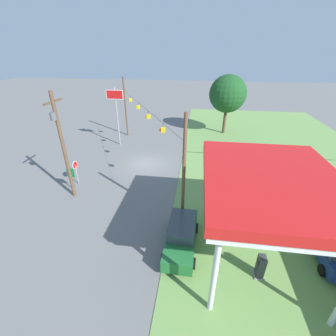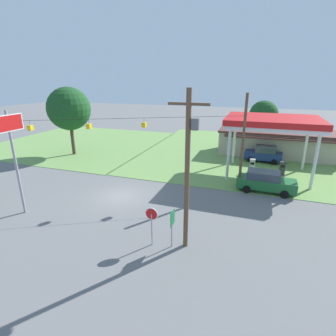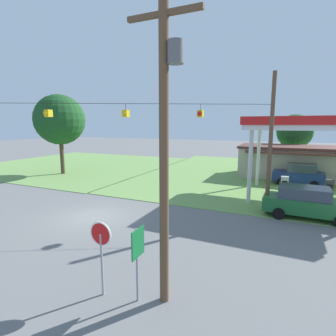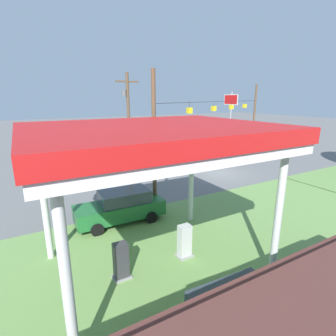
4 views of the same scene
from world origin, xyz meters
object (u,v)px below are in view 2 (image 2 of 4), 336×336
car_at_pumps_rear (264,154)px  utility_pole_main (188,165)px  route_sign (172,222)px  tree_behind_station (263,115)px  fuel_pump_far (282,169)px  stop_sign_roadside (152,218)px  tree_west_verge (69,109)px  stop_sign_overhead (12,142)px  gas_station_store (279,143)px  fuel_pump_near (252,166)px  car_at_pumps_front (265,181)px  gas_station_canopy (273,123)px

car_at_pumps_rear → utility_pole_main: 20.50m
route_sign → tree_behind_station: size_ratio=0.36×
fuel_pump_far → stop_sign_roadside: 17.54m
tree_west_verge → stop_sign_roadside: bearing=-41.2°
stop_sign_overhead → gas_station_store: bearing=50.7°
gas_station_store → tree_west_verge: bearing=-162.2°
fuel_pump_near → stop_sign_roadside: size_ratio=0.63×
stop_sign_roadside → car_at_pumps_front: bearing=-121.2°
gas_station_store → stop_sign_overhead: bearing=-129.3°
fuel_pump_near → utility_pole_main: utility_pole_main is taller
car_at_pumps_front → utility_pole_main: (-4.53, -10.16, 4.19)m
route_sign → utility_pole_main: utility_pole_main is taller
fuel_pump_far → stop_sign_overhead: (-18.86, -14.78, 4.69)m
stop_sign_roadside → tree_west_verge: bearing=-41.2°
tree_west_verge → fuel_pump_near: bearing=0.0°
route_sign → fuel_pump_near: bearing=75.2°
stop_sign_roadside → fuel_pump_near: bearing=-108.8°
stop_sign_roadside → tree_west_verge: 23.79m
route_sign → tree_west_verge: tree_west_verge is taller
gas_station_store → car_at_pumps_front: bearing=-97.4°
car_at_pumps_front → tree_west_verge: (-24.13, 4.69, 5.03)m
car_at_pumps_rear → fuel_pump_near: bearing=79.2°
stop_sign_roadside → tree_west_verge: (-17.62, 15.43, 4.19)m
gas_station_canopy → fuel_pump_far: size_ratio=5.73×
car_at_pumps_front → stop_sign_overhead: size_ratio=0.66×
fuel_pump_far → route_sign: route_sign is taller
utility_pole_main → tree_behind_station: utility_pole_main is taller
gas_station_canopy → gas_station_store: (1.47, 8.27, -3.82)m
stop_sign_roadside → tree_behind_station: (6.00, 28.53, 2.84)m
car_at_pumps_front → car_at_pumps_rear: (-0.09, 9.42, 0.03)m
gas_station_canopy → tree_behind_station: tree_behind_station is taller
fuel_pump_far → fuel_pump_near: bearing=180.0°
gas_station_canopy → fuel_pump_near: bearing=-179.9°
utility_pole_main → tree_west_verge: (-19.61, 14.85, 0.84)m
car_at_pumps_front → stop_sign_overhead: bearing=-148.0°
gas_station_store → fuel_pump_near: gas_station_store is taller
stop_sign_overhead → tree_behind_station: stop_sign_overhead is taller
stop_sign_overhead → car_at_pumps_front: bearing=30.4°
stop_sign_overhead → utility_pole_main: bearing=-0.4°
tree_behind_station → tree_west_verge: 27.04m
gas_station_store → stop_sign_roadside: 25.10m
stop_sign_roadside → tree_west_verge: tree_west_verge is taller
fuel_pump_near → car_at_pumps_rear: bearing=76.0°
gas_station_store → stop_sign_roadside: gas_station_store is taller
gas_station_store → car_at_pumps_rear: size_ratio=3.49×
car_at_pumps_rear → stop_sign_overhead: size_ratio=0.57×
gas_station_canopy → route_sign: bearing=-109.9°
fuel_pump_near → tree_behind_station: 13.67m
fuel_pump_far → tree_west_verge: size_ratio=0.18×
fuel_pump_near → gas_station_store: bearing=70.3°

